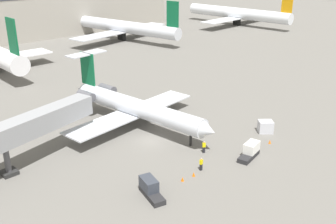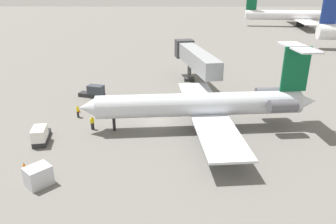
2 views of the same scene
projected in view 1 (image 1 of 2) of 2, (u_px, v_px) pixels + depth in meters
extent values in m
cube|color=#66635E|center=(152.00, 140.00, 55.95)|extent=(400.00, 400.00, 0.10)
cylinder|color=silver|center=(137.00, 108.00, 59.40)|extent=(5.05, 24.68, 2.75)
cone|color=silver|center=(208.00, 131.00, 51.57)|extent=(2.81, 2.44, 2.61)
cone|color=silver|center=(82.00, 90.00, 67.30)|extent=(2.57, 2.81, 2.34)
cube|color=silver|center=(160.00, 102.00, 64.88)|extent=(11.35, 5.41, 0.24)
cube|color=silver|center=(101.00, 125.00, 55.92)|extent=(11.35, 5.41, 0.24)
cylinder|color=#595960|center=(107.00, 89.00, 66.42)|extent=(1.79, 3.33, 1.50)
cylinder|color=#595960|center=(86.00, 96.00, 63.20)|extent=(1.79, 3.33, 1.50)
cube|color=#0C5933|center=(88.00, 69.00, 64.65)|extent=(0.54, 3.21, 5.36)
cube|color=silver|center=(86.00, 54.00, 63.70)|extent=(7.00, 3.03, 0.20)
cylinder|color=black|center=(191.00, 140.00, 54.07)|extent=(0.36, 0.36, 1.69)
cylinder|color=black|center=(136.00, 115.00, 62.56)|extent=(0.36, 0.36, 1.69)
cylinder|color=black|center=(121.00, 121.00, 60.29)|extent=(0.36, 0.36, 1.69)
cube|color=gray|center=(34.00, 124.00, 48.76)|extent=(17.94, 6.23, 2.60)
cylinder|color=#4C4C51|center=(7.00, 161.00, 46.49)|extent=(0.70, 0.70, 3.72)
cube|color=#262626|center=(9.00, 172.00, 47.09)|extent=(1.80, 1.80, 0.50)
cube|color=black|center=(201.00, 167.00, 47.95)|extent=(0.35, 0.28, 0.85)
cube|color=yellow|center=(201.00, 162.00, 47.68)|extent=(0.43, 0.32, 0.60)
sphere|color=tan|center=(201.00, 159.00, 47.52)|extent=(0.24, 0.24, 0.24)
cube|color=black|center=(204.00, 150.00, 52.21)|extent=(0.40, 0.37, 0.85)
cube|color=yellow|center=(204.00, 145.00, 51.95)|extent=(0.48, 0.42, 0.60)
sphere|color=tan|center=(204.00, 142.00, 51.79)|extent=(0.24, 0.24, 0.24)
cube|color=#262628|center=(152.00, 195.00, 42.60)|extent=(2.47, 4.23, 0.60)
cube|color=#333842|center=(149.00, 184.00, 42.90)|extent=(2.02, 2.70, 1.30)
cube|color=#262628|center=(249.00, 156.00, 50.87)|extent=(4.19, 2.11, 0.60)
cube|color=white|center=(252.00, 147.00, 51.12)|extent=(2.62, 1.82, 1.30)
cube|color=silver|center=(265.00, 127.00, 58.14)|extent=(2.67, 2.65, 1.78)
cone|color=orange|center=(183.00, 179.00, 45.67)|extent=(0.36, 0.36, 0.55)
cone|color=orange|center=(270.00, 142.00, 54.84)|extent=(0.36, 0.36, 0.55)
cone|color=orange|center=(194.00, 174.00, 46.66)|extent=(0.36, 0.36, 0.55)
cube|color=#0C5933|center=(12.00, 36.00, 75.68)|extent=(0.41, 4.01, 7.00)
cylinder|color=silver|center=(121.00, 26.00, 120.97)|extent=(9.95, 43.56, 3.64)
cube|color=#0C5933|center=(173.00, 14.00, 107.91)|extent=(0.88, 4.00, 7.00)
cube|color=silver|center=(121.00, 31.00, 121.50)|extent=(37.02, 11.27, 0.30)
cube|color=black|center=(122.00, 36.00, 122.09)|extent=(1.20, 2.80, 2.40)
cylinder|color=silver|center=(237.00, 13.00, 147.32)|extent=(5.43, 43.81, 4.02)
cube|color=orange|center=(287.00, 2.00, 132.52)|extent=(0.43, 4.01, 7.00)
cube|color=silver|center=(237.00, 18.00, 147.92)|extent=(36.89, 7.18, 0.30)
cube|color=black|center=(237.00, 22.00, 148.51)|extent=(1.20, 2.80, 2.40)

